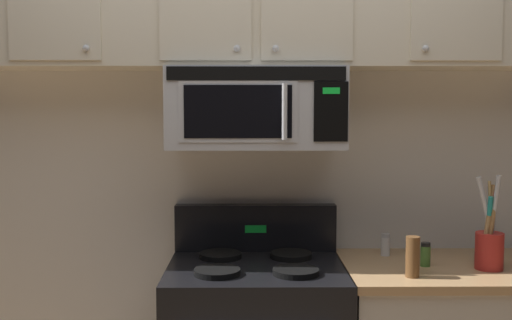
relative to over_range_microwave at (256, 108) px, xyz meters
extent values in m
cube|color=silver|center=(0.00, 0.25, -0.23)|extent=(5.20, 0.10, 2.70)
cube|color=black|center=(0.00, 0.16, -0.57)|extent=(0.76, 0.07, 0.22)
cube|color=#19D83F|center=(0.00, 0.13, -0.57)|extent=(0.10, 0.00, 0.04)
cylinder|color=black|center=(-0.16, -0.26, -0.66)|extent=(0.19, 0.19, 0.02)
cylinder|color=black|center=(0.16, -0.26, -0.66)|extent=(0.19, 0.19, 0.02)
cylinder|color=black|center=(-0.16, 0.02, -0.66)|extent=(0.19, 0.19, 0.02)
cylinder|color=black|center=(0.16, 0.02, -0.66)|extent=(0.19, 0.19, 0.02)
cube|color=#B7BABF|center=(0.00, 0.00, 0.00)|extent=(0.76, 0.39, 0.35)
cube|color=black|center=(0.00, -0.19, 0.14)|extent=(0.73, 0.01, 0.06)
cube|color=#B7BABF|center=(-0.07, -0.19, -0.02)|extent=(0.49, 0.01, 0.25)
cube|color=black|center=(-0.07, -0.20, -0.02)|extent=(0.44, 0.01, 0.22)
cube|color=black|center=(0.31, -0.19, -0.02)|extent=(0.14, 0.01, 0.25)
cube|color=#19D83F|center=(0.31, -0.20, 0.07)|extent=(0.07, 0.00, 0.03)
cylinder|color=#B7BABF|center=(0.11, -0.22, -0.02)|extent=(0.02, 0.02, 0.23)
cube|color=beige|center=(0.00, 0.03, 0.45)|extent=(2.50, 0.33, 0.55)
sphere|color=#B7BABF|center=(-0.70, -0.15, 0.24)|extent=(0.03, 0.03, 0.03)
sphere|color=#B7BABF|center=(-0.08, -0.15, 0.24)|extent=(0.03, 0.03, 0.03)
sphere|color=#B7BABF|center=(0.08, -0.15, 0.24)|extent=(0.03, 0.03, 0.03)
sphere|color=#B7BABF|center=(0.70, -0.15, 0.24)|extent=(0.03, 0.03, 0.03)
cube|color=tan|center=(0.84, -0.11, -0.69)|extent=(0.93, 0.65, 0.03)
cylinder|color=red|center=(0.98, -0.18, -0.60)|extent=(0.12, 0.12, 0.15)
cylinder|color=red|center=(0.99, -0.17, -0.47)|extent=(0.05, 0.06, 0.25)
cylinder|color=teal|center=(0.97, -0.18, -0.48)|extent=(0.02, 0.05, 0.23)
cylinder|color=#BCBCC1|center=(0.99, -0.19, -0.43)|extent=(0.04, 0.05, 0.32)
cylinder|color=silver|center=(0.97, -0.18, -0.44)|extent=(0.10, 0.03, 0.31)
cylinder|color=tan|center=(0.98, -0.18, -0.45)|extent=(0.02, 0.04, 0.29)
cylinder|color=olive|center=(0.99, -0.19, -0.44)|extent=(0.07, 0.07, 0.30)
cylinder|color=#A87A47|center=(0.97, -0.19, -0.46)|extent=(0.08, 0.08, 0.28)
cylinder|color=white|center=(0.60, 0.06, -0.63)|extent=(0.04, 0.04, 0.09)
cylinder|color=#B7BABF|center=(0.60, 0.06, -0.58)|extent=(0.04, 0.04, 0.02)
cylinder|color=brown|center=(0.62, -0.30, -0.59)|extent=(0.06, 0.06, 0.16)
cylinder|color=#4C7F33|center=(0.72, -0.13, -0.63)|extent=(0.04, 0.04, 0.09)
cylinder|color=black|center=(0.72, -0.13, -0.58)|extent=(0.04, 0.04, 0.02)
camera|label=1|loc=(-0.03, -2.67, -0.01)|focal=42.51mm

